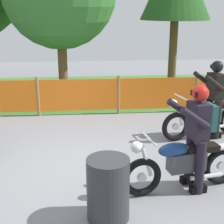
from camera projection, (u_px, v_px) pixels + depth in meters
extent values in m
cube|color=gray|center=(78.00, 164.00, 6.19)|extent=(24.00, 24.00, 0.02)
cube|color=#427A33|center=(80.00, 92.00, 11.32)|extent=(24.00, 5.00, 0.01)
cylinder|color=olive|center=(38.00, 97.00, 8.70)|extent=(0.08, 0.08, 1.05)
cylinder|color=olive|center=(119.00, 95.00, 8.88)|extent=(0.08, 0.08, 1.05)
cylinder|color=olive|center=(196.00, 93.00, 9.05)|extent=(0.08, 0.08, 1.05)
cube|color=orange|center=(79.00, 95.00, 8.78)|extent=(2.04, 0.02, 0.85)
cube|color=orange|center=(158.00, 93.00, 8.95)|extent=(2.04, 0.02, 0.85)
cylinder|color=brown|center=(63.00, 67.00, 10.10)|extent=(0.28, 0.28, 2.04)
cylinder|color=brown|center=(173.00, 54.00, 11.64)|extent=(0.28, 0.28, 2.34)
torus|color=black|center=(142.00, 177.00, 5.04)|extent=(0.64, 0.22, 0.63)
cylinder|color=silver|center=(142.00, 177.00, 5.04)|extent=(0.15, 0.08, 0.14)
torus|color=black|center=(221.00, 166.00, 5.40)|extent=(0.64, 0.22, 0.63)
cylinder|color=silver|center=(221.00, 166.00, 5.40)|extent=(0.15, 0.08, 0.14)
cube|color=#38383D|center=(186.00, 161.00, 5.18)|extent=(0.62, 0.34, 0.31)
ellipsoid|color=navy|center=(174.00, 150.00, 5.06)|extent=(0.54, 0.33, 0.22)
cube|color=black|center=(201.00, 148.00, 5.19)|extent=(0.58, 0.32, 0.10)
cube|color=silver|center=(223.00, 147.00, 5.29)|extent=(0.38, 0.22, 0.04)
cylinder|color=silver|center=(146.00, 160.00, 4.97)|extent=(0.23, 0.10, 0.56)
sphere|color=white|center=(136.00, 147.00, 4.86)|extent=(0.21, 0.21, 0.18)
cylinder|color=silver|center=(149.00, 139.00, 4.88)|extent=(0.14, 0.58, 0.03)
cylinder|color=silver|center=(206.00, 176.00, 5.20)|extent=(0.54, 0.17, 0.07)
torus|color=black|center=(176.00, 127.00, 7.13)|extent=(0.65, 0.26, 0.64)
cylinder|color=silver|center=(176.00, 127.00, 7.13)|extent=(0.15, 0.09, 0.14)
cube|color=#38383D|center=(207.00, 115.00, 7.30)|extent=(0.64, 0.38, 0.32)
ellipsoid|color=navy|center=(198.00, 106.00, 7.17)|extent=(0.57, 0.36, 0.22)
cube|color=black|center=(217.00, 106.00, 7.32)|extent=(0.60, 0.35, 0.10)
cylinder|color=silver|center=(179.00, 113.00, 7.06)|extent=(0.24, 0.11, 0.57)
sphere|color=white|center=(173.00, 104.00, 6.94)|extent=(0.22, 0.22, 0.18)
cylinder|color=silver|center=(182.00, 98.00, 6.97)|extent=(0.17, 0.59, 0.03)
cylinder|color=silver|center=(221.00, 126.00, 7.34)|extent=(0.55, 0.20, 0.07)
cylinder|color=black|center=(200.00, 168.00, 5.09)|extent=(0.18, 0.18, 0.86)
cube|color=black|center=(198.00, 189.00, 5.20)|extent=(0.28, 0.16, 0.12)
cylinder|color=black|center=(190.00, 159.00, 5.38)|extent=(0.18, 0.18, 0.86)
cube|color=black|center=(188.00, 179.00, 5.50)|extent=(0.28, 0.16, 0.12)
cube|color=black|center=(198.00, 121.00, 5.02)|extent=(0.30, 0.40, 0.56)
cylinder|color=black|center=(195.00, 118.00, 4.73)|extent=(0.49, 0.19, 0.38)
cylinder|color=black|center=(181.00, 110.00, 5.14)|extent=(0.49, 0.19, 0.38)
sphere|color=red|center=(200.00, 93.00, 4.89)|extent=(0.29, 0.29, 0.25)
cube|color=black|center=(194.00, 94.00, 4.86)|extent=(0.06, 0.18, 0.08)
cube|color=#194C47|center=(208.00, 117.00, 5.05)|extent=(0.21, 0.31, 0.40)
cylinder|color=black|center=(217.00, 120.00, 7.23)|extent=(0.18, 0.18, 0.86)
cube|color=black|center=(215.00, 136.00, 7.34)|extent=(0.28, 0.17, 0.12)
cylinder|color=black|center=(208.00, 115.00, 7.52)|extent=(0.18, 0.18, 0.86)
cube|color=black|center=(207.00, 131.00, 7.63)|extent=(0.28, 0.17, 0.12)
cube|color=black|center=(215.00, 86.00, 7.16)|extent=(0.32, 0.41, 0.56)
cylinder|color=black|center=(215.00, 83.00, 6.87)|extent=(0.49, 0.21, 0.38)
cylinder|color=black|center=(203.00, 79.00, 7.26)|extent=(0.49, 0.21, 0.38)
sphere|color=black|center=(217.00, 67.00, 7.03)|extent=(0.30, 0.30, 0.25)
cube|color=black|center=(213.00, 67.00, 7.00)|extent=(0.07, 0.18, 0.08)
cube|color=brown|center=(222.00, 84.00, 7.20)|extent=(0.22, 0.31, 0.40)
cylinder|color=#2D2D33|center=(108.00, 189.00, 4.48)|extent=(0.58, 0.58, 0.88)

